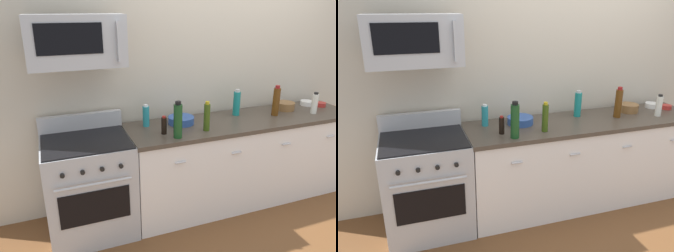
% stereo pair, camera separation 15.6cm
% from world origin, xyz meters
% --- Properties ---
extents(ground_plane, '(6.67, 6.67, 0.00)m').
position_xyz_m(ground_plane, '(0.00, 0.00, 0.00)').
color(ground_plane, brown).
extents(back_wall, '(5.56, 0.10, 2.70)m').
position_xyz_m(back_wall, '(0.00, 0.41, 1.35)').
color(back_wall, beige).
rests_on(back_wall, ground_plane).
extents(counter_unit, '(2.47, 0.66, 0.92)m').
position_xyz_m(counter_unit, '(-0.00, -0.00, 0.46)').
color(counter_unit, white).
rests_on(counter_unit, ground_plane).
extents(range_oven, '(0.76, 0.69, 1.07)m').
position_xyz_m(range_oven, '(-1.61, 0.00, 0.47)').
color(range_oven, '#B7BABF').
rests_on(range_oven, ground_plane).
extents(microwave, '(0.74, 0.44, 0.40)m').
position_xyz_m(microwave, '(-1.61, 0.05, 1.75)').
color(microwave, '#B7BABF').
extents(bottle_soy_sauce_dark, '(0.05, 0.05, 0.17)m').
position_xyz_m(bottle_soy_sauce_dark, '(-0.92, -0.09, 1.00)').
color(bottle_soy_sauce_dark, black).
rests_on(bottle_soy_sauce_dark, countertop_slab).
extents(bottle_wine_green, '(0.08, 0.08, 0.33)m').
position_xyz_m(bottle_wine_green, '(-0.84, -0.22, 1.08)').
color(bottle_wine_green, '#19471E').
rests_on(bottle_wine_green, countertop_slab).
extents(bottle_sparkling_teal, '(0.07, 0.07, 0.28)m').
position_xyz_m(bottle_sparkling_teal, '(-0.02, 0.14, 1.05)').
color(bottle_sparkling_teal, '#197F7A').
rests_on(bottle_sparkling_teal, countertop_slab).
extents(bottle_dish_soap, '(0.06, 0.06, 0.21)m').
position_xyz_m(bottle_dish_soap, '(-1.01, 0.15, 1.02)').
color(bottle_dish_soap, teal).
rests_on(bottle_dish_soap, countertop_slab).
extents(bottle_olive_oil, '(0.06, 0.06, 0.28)m').
position_xyz_m(bottle_olive_oil, '(-0.53, -0.16, 1.05)').
color(bottle_olive_oil, '#385114').
rests_on(bottle_olive_oil, countertop_slab).
extents(bottle_vinegar_white, '(0.06, 0.06, 0.23)m').
position_xyz_m(bottle_vinegar_white, '(0.79, -0.10, 1.03)').
color(bottle_vinegar_white, silver).
rests_on(bottle_vinegar_white, countertop_slab).
extents(bottle_wine_amber, '(0.07, 0.07, 0.32)m').
position_xyz_m(bottle_wine_amber, '(0.36, -0.01, 1.07)').
color(bottle_wine_amber, '#59330F').
rests_on(bottle_wine_amber, countertop_slab).
extents(bowl_white_ceramic, '(0.15, 0.15, 0.05)m').
position_xyz_m(bowl_white_ceramic, '(0.94, 0.17, 0.95)').
color(bowl_white_ceramic, white).
rests_on(bowl_white_ceramic, countertop_slab).
extents(bowl_blue_mixing, '(0.25, 0.25, 0.07)m').
position_xyz_m(bowl_blue_mixing, '(-0.67, 0.10, 0.96)').
color(bowl_blue_mixing, '#2D519E').
rests_on(bowl_blue_mixing, countertop_slab).
extents(bowl_red_small, '(0.11, 0.11, 0.05)m').
position_xyz_m(bowl_red_small, '(1.06, 0.07, 0.94)').
color(bowl_red_small, '#B72D28').
rests_on(bowl_red_small, countertop_slab).
extents(bowl_wooden_salad, '(0.21, 0.21, 0.08)m').
position_xyz_m(bowl_wooden_salad, '(0.59, 0.12, 0.96)').
color(bowl_wooden_salad, brown).
rests_on(bowl_wooden_salad, countertop_slab).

